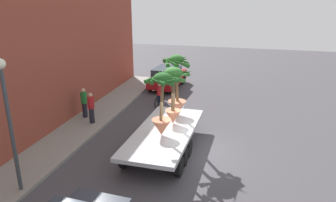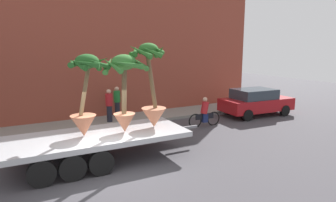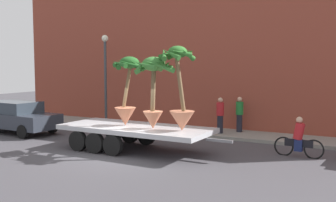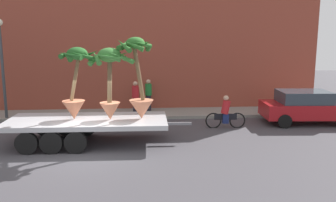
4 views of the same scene
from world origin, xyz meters
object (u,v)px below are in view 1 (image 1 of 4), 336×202
at_px(flatbed_trailer, 163,137).
at_px(potted_palm_front, 177,88).
at_px(potted_palm_middle, 173,90).
at_px(cyclist, 160,95).
at_px(parked_car, 167,77).
at_px(pedestrian_near_gate, 84,102).
at_px(potted_palm_rear, 162,103).
at_px(street_lamp, 8,110).
at_px(pedestrian_far_left, 91,107).

distance_m(flatbed_trailer, potted_palm_front, 2.80).
relative_size(potted_palm_middle, cyclist, 1.49).
height_order(parked_car, pedestrian_near_gate, pedestrian_near_gate).
xyz_separation_m(potted_palm_rear, potted_palm_middle, (1.31, -0.18, 0.24)).
height_order(flatbed_trailer, potted_palm_front, potted_palm_front).
bearing_deg(pedestrian_near_gate, potted_palm_middle, -105.55).
height_order(potted_palm_rear, potted_palm_middle, potted_palm_rear).
bearing_deg(flatbed_trailer, potted_palm_middle, -8.92).
height_order(potted_palm_front, cyclist, potted_palm_front).
relative_size(cyclist, street_lamp, 0.38).
bearing_deg(pedestrian_near_gate, pedestrian_far_left, -131.08).
bearing_deg(potted_palm_rear, parked_car, 13.74).
xyz_separation_m(potted_palm_front, pedestrian_near_gate, (0.47, 5.49, -1.38)).
relative_size(potted_palm_rear, cyclist, 1.50).
distance_m(potted_palm_rear, cyclist, 6.84).
height_order(cyclist, street_lamp, street_lamp).
bearing_deg(potted_palm_middle, potted_palm_front, 5.27).
distance_m(parked_car, pedestrian_far_left, 8.48).
relative_size(cyclist, pedestrian_far_left, 1.08).
bearing_deg(cyclist, potted_palm_middle, -156.80).
distance_m(cyclist, street_lamp, 11.07).
bearing_deg(cyclist, potted_palm_rear, -162.70).
height_order(cyclist, pedestrian_far_left, pedestrian_far_left).
xyz_separation_m(flatbed_trailer, pedestrian_far_left, (2.03, 4.61, 0.27)).
relative_size(potted_palm_front, pedestrian_far_left, 1.84).
xyz_separation_m(flatbed_trailer, parked_car, (10.25, 2.53, 0.05)).
distance_m(potted_palm_rear, parked_car, 10.81).
xyz_separation_m(pedestrian_far_left, street_lamp, (-6.41, -0.46, 2.19)).
height_order(pedestrian_far_left, street_lamp, street_lamp).
bearing_deg(cyclist, parked_car, 8.02).
height_order(flatbed_trailer, cyclist, cyclist).
relative_size(potted_palm_rear, pedestrian_far_left, 1.62).
distance_m(cyclist, pedestrian_far_left, 4.93).
bearing_deg(pedestrian_far_left, flatbed_trailer, -113.81).
bearing_deg(pedestrian_far_left, potted_palm_front, -87.31).
height_order(potted_palm_rear, street_lamp, street_lamp).
height_order(potted_palm_front, pedestrian_far_left, potted_palm_front).
relative_size(pedestrian_near_gate, street_lamp, 0.35).
xyz_separation_m(potted_palm_front, cyclist, (3.92, 2.04, -1.76)).
xyz_separation_m(parked_car, street_lamp, (-14.62, 1.62, 2.40)).
xyz_separation_m(potted_palm_rear, street_lamp, (-4.24, 4.16, 0.81)).
height_order(potted_palm_middle, pedestrian_far_left, potted_palm_middle).
height_order(potted_palm_front, parked_car, potted_palm_front).
height_order(potted_palm_middle, cyclist, potted_palm_middle).
xyz_separation_m(potted_palm_middle, cyclist, (5.00, 2.14, -1.99)).
xyz_separation_m(parked_car, pedestrian_far_left, (-8.22, 2.08, 0.22)).
bearing_deg(flatbed_trailer, potted_palm_rear, -177.86).
distance_m(potted_palm_front, street_lamp, 7.91).
bearing_deg(potted_palm_front, pedestrian_far_left, 92.69).
xyz_separation_m(potted_palm_middle, potted_palm_front, (1.08, 0.10, -0.24)).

